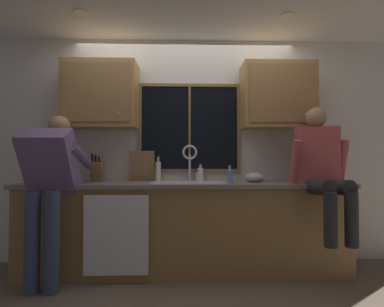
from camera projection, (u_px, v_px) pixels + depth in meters
The scene contains 24 objects.
back_wall at pixel (185, 150), 3.35m from camera, with size 5.68×0.12×2.55m, color silver.
ceiling_downlight_left at pixel (81, 13), 2.70m from camera, with size 0.14×0.14×0.01m, color #FFEAB2.
ceiling_downlight_right at pixel (287, 16), 2.75m from camera, with size 0.14×0.14×0.01m, color #FFEAB2.
window_glass at pixel (190, 128), 3.29m from camera, with size 1.10×0.02×0.95m, color black.
window_frame_top at pixel (190, 85), 3.29m from camera, with size 1.17×0.02×0.04m, color brown.
window_frame_bottom at pixel (190, 171), 3.27m from camera, with size 1.17×0.02×0.04m, color brown.
window_frame_left at pixel (140, 128), 3.27m from camera, with size 0.04×0.02×0.95m, color brown.
window_frame_right at pixel (239, 128), 3.30m from camera, with size 0.04×0.02×0.95m, color brown.
window_mullion_center at pixel (190, 128), 3.28m from camera, with size 0.02×0.02×0.95m, color brown.
lower_cabinet_run at pixel (185, 228), 2.98m from camera, with size 3.28×0.58×0.88m, color olive.
countertop at pixel (185, 184), 2.97m from camera, with size 3.34×0.62×0.04m, color slate.
dishwasher_front at pixel (116, 235), 2.65m from camera, with size 0.60×0.02×0.74m, color white.
upper_cabinet_left at pixel (101, 95), 3.11m from camera, with size 0.79×0.36×0.72m.
upper_cabinet_right at pixel (277, 96), 3.16m from camera, with size 0.79×0.36×0.72m.
sink at pixel (190, 192), 2.98m from camera, with size 0.80×0.46×0.21m.
faucet at pixel (190, 158), 3.17m from camera, with size 0.18×0.09×0.40m.
person_standing at pixel (50, 180), 2.62m from camera, with size 0.53×0.67×1.59m.
person_sitting_on_counter at pixel (321, 165), 2.75m from camera, with size 0.54×0.63×1.26m.
knife_block at pixel (97, 172), 3.07m from camera, with size 0.12×0.18×0.32m.
cutting_board at pixel (142, 166), 3.19m from camera, with size 0.28×0.02×0.34m, color #997047.
mixing_bowl at pixel (255, 177), 3.05m from camera, with size 0.21×0.21×0.11m, color #B7B7BC.
soap_dispenser at pixel (230, 177), 2.82m from camera, with size 0.06×0.07×0.18m.
bottle_green_glass at pixel (158, 171), 3.15m from camera, with size 0.06×0.06×0.28m.
bottle_tall_clear at pixel (200, 174), 3.21m from camera, with size 0.07×0.07×0.19m.
Camera 1 is at (-0.01, -3.29, 1.15)m, focal length 26.71 mm.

